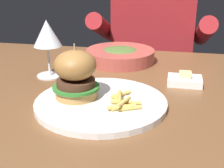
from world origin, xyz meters
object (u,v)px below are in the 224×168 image
at_px(wine_glass, 47,35).
at_px(diner_person, 151,71).
at_px(burger_sandwich, 76,74).
at_px(soup_bowl, 120,55).
at_px(main_plate, 101,103).
at_px(butter_dish, 185,80).

bearing_deg(wine_glass, diner_person, 68.34).
height_order(burger_sandwich, diner_person, diner_person).
distance_m(burger_sandwich, soup_bowl, 0.35).
bearing_deg(soup_bowl, burger_sandwich, -97.00).
relative_size(burger_sandwich, soup_bowl, 0.56).
distance_m(soup_bowl, diner_person, 0.49).
relative_size(burger_sandwich, wine_glass, 0.78).
height_order(main_plate, soup_bowl, soup_bowl).
xyz_separation_m(wine_glass, butter_dish, (0.38, 0.01, -0.11)).
height_order(burger_sandwich, soup_bowl, burger_sandwich).
bearing_deg(main_plate, burger_sandwich, 173.20).
distance_m(butter_dish, diner_person, 0.66).
distance_m(burger_sandwich, wine_glass, 0.22).
bearing_deg(main_plate, butter_dish, 43.30).
bearing_deg(wine_glass, main_plate, -41.21).
bearing_deg(wine_glass, soup_bowl, 46.45).
bearing_deg(diner_person, wine_glass, -111.66).
bearing_deg(wine_glass, butter_dish, 1.61).
bearing_deg(soup_bowl, butter_dish, -39.64).
relative_size(butter_dish, soup_bowl, 0.40).
height_order(main_plate, butter_dish, butter_dish).
distance_m(burger_sandwich, diner_person, 0.84).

